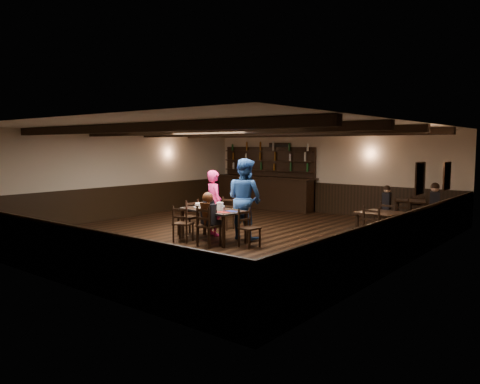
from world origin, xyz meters
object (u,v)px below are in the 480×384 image
Objects in this scene: chair_near_right at (206,223)px; bar_counter at (265,188)px; chair_near_left at (182,221)px; woman_pink at (214,203)px; dining_table at (213,213)px; man_blue at (245,199)px; cake at (201,205)px.

bar_counter is at bearing 114.55° from chair_near_right.
woman_pink reaches higher than chair_near_left.
chair_near_left is 0.21× the size of bar_counter.
chair_near_left is 1.16m from woman_pink.
chair_near_right reaches higher than dining_table.
chair_near_right is 6.80m from bar_counter.
bar_counter is (-2.91, 4.91, -0.25)m from man_blue.
chair_near_left is at bearing 112.93° from woman_pink.
chair_near_left and cake have the same top height.
dining_table is 0.42× the size of bar_counter.
bar_counter reaches higher than woman_pink.
chair_near_right reaches higher than cake.
woman_pink is at bearing 83.78° from cake.
dining_table is 0.88× the size of man_blue.
bar_counter is (-2.00, 5.49, -0.07)m from cake.
dining_table is 0.70m from woman_pink.
woman_pink is (-0.77, 1.12, 0.28)m from chair_near_right.
man_blue reaches higher than cake.
chair_near_right is 0.56× the size of woman_pink.
man_blue is at bearing 86.13° from chair_near_right.
chair_near_left is 6.50m from bar_counter.
chair_near_right is at bearing -65.45° from bar_counter.
bar_counter is at bearing 114.10° from dining_table.
dining_table is 0.84m from man_blue.
dining_table is at bearing 63.21° from man_blue.
chair_near_left is 0.44× the size of man_blue.
bar_counter reaches higher than dining_table.
cake is (-0.49, 0.09, 0.12)m from dining_table.
chair_near_left is at bearing -87.44° from cake.
man_blue is at bearing 32.78° from cake.
dining_table is at bearing 154.18° from woman_pink.
man_blue is (0.41, 0.67, 0.30)m from dining_table.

